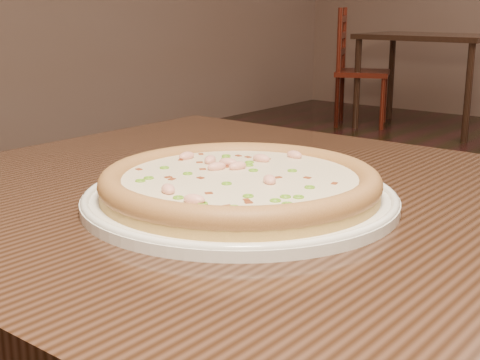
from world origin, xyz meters
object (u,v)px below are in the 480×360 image
Objects in this scene: hero_table at (348,295)px; chair_a at (356,72)px; plate at (240,198)px; pizza at (240,182)px; bg_table_left at (429,47)px.

chair_a is at bearing 118.84° from hero_table.
plate is 0.02m from pizza.
hero_table is 0.18m from pizza.
hero_table is at bearing 22.62° from plate.
plate reaches higher than hero_table.
bg_table_left is at bearing 110.65° from pizza.
plate is 4.87m from chair_a.
pizza is (-0.12, -0.05, 0.13)m from hero_table.
bg_table_left is at bearing 17.29° from chair_a.
chair_a is at bearing 117.31° from pizza.
pizza is 0.34× the size of chair_a.
chair_a is (-0.54, -0.17, -0.22)m from bg_table_left.
bg_table_left is at bearing 112.21° from hero_table.
chair_a is at bearing -162.71° from bg_table_left.
bg_table_left is at bearing 110.65° from plate.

